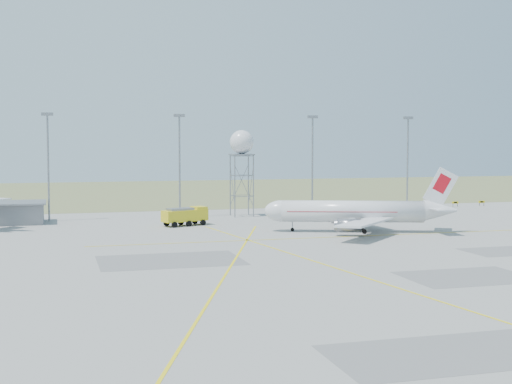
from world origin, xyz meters
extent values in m
plane|color=#A3A39E|center=(0.00, 0.00, 0.00)|extent=(400.00, 400.00, 0.00)
cube|color=#596E3C|center=(0.00, 140.00, 0.01)|extent=(400.00, 120.00, 0.03)
cylinder|color=gray|center=(-35.00, 66.00, 10.00)|extent=(0.36, 0.36, 20.00)
cube|color=gray|center=(-35.00, 66.00, 20.20)|extent=(2.20, 0.50, 0.60)
cylinder|color=gray|center=(-10.00, 66.00, 10.00)|extent=(0.36, 0.36, 20.00)
cube|color=gray|center=(-10.00, 66.00, 20.20)|extent=(2.20, 0.50, 0.60)
cylinder|color=gray|center=(18.00, 66.00, 10.00)|extent=(0.36, 0.36, 20.00)
cube|color=gray|center=(18.00, 66.00, 20.20)|extent=(2.20, 0.50, 0.60)
cylinder|color=gray|center=(40.00, 66.00, 10.00)|extent=(0.36, 0.36, 20.00)
cube|color=gray|center=(40.00, 66.00, 20.20)|extent=(2.20, 0.50, 0.60)
cylinder|color=black|center=(55.00, 72.00, 0.40)|extent=(0.10, 0.10, 0.80)
cylinder|color=black|center=(56.20, 72.00, 0.40)|extent=(0.10, 0.10, 0.80)
cube|color=yellow|center=(55.60, 72.00, 0.95)|extent=(1.60, 0.15, 0.50)
cube|color=black|center=(55.60, 71.92, 0.95)|extent=(0.80, 0.03, 0.30)
cylinder|color=black|center=(62.00, 72.00, 0.40)|extent=(0.10, 0.10, 0.80)
cylinder|color=black|center=(63.20, 72.00, 0.40)|extent=(0.10, 0.10, 0.80)
cube|color=yellow|center=(62.60, 72.00, 0.95)|extent=(1.60, 0.15, 0.50)
cube|color=black|center=(62.60, 71.92, 0.95)|extent=(0.80, 0.03, 0.30)
cylinder|color=silver|center=(13.71, 35.29, 3.43)|extent=(23.37, 11.16, 3.61)
ellipsoid|color=silver|center=(2.62, 39.17, 3.43)|extent=(6.65, 5.32, 3.61)
cube|color=black|center=(1.60, 39.52, 3.98)|extent=(1.95, 2.33, 0.88)
cone|color=silver|center=(27.35, 30.52, 3.70)|extent=(6.31, 5.20, 3.61)
cube|color=silver|center=(27.35, 30.52, 7.50)|extent=(5.55, 2.17, 6.80)
cube|color=#B00B17|center=(27.52, 30.46, 8.13)|extent=(3.04, 1.32, 3.49)
cube|color=silver|center=(27.88, 33.40, 4.16)|extent=(4.37, 5.64, 0.16)
cube|color=silver|center=(25.97, 27.94, 4.16)|extent=(4.37, 5.64, 0.16)
cube|color=silver|center=(17.67, 42.52, 2.53)|extent=(6.00, 14.86, 0.33)
cube|color=silver|center=(12.30, 27.17, 2.53)|extent=(13.32, 13.25, 0.33)
cylinder|color=slate|center=(14.58, 40.53, 1.72)|extent=(4.27, 3.21, 2.08)
cylinder|color=slate|center=(11.12, 30.64, 1.72)|extent=(4.27, 3.21, 2.08)
cube|color=#B00B17|center=(12.00, 35.89, 3.52)|extent=(18.26, 9.41, 0.11)
cylinder|color=black|center=(4.32, 38.57, 0.41)|extent=(0.81, 0.81, 0.81)
cube|color=black|center=(15.41, 34.69, 0.41)|extent=(2.64, 5.42, 0.81)
cylinder|color=gray|center=(15.41, 34.69, 0.81)|extent=(0.28, 0.28, 1.63)
cylinder|color=gray|center=(0.55, 63.06, 6.24)|extent=(0.23, 0.23, 12.47)
cylinder|color=gray|center=(4.38, 63.06, 6.24)|extent=(0.23, 0.23, 12.47)
cylinder|color=gray|center=(4.38, 66.90, 6.24)|extent=(0.23, 0.23, 12.47)
cylinder|color=gray|center=(0.55, 66.90, 6.24)|extent=(0.23, 0.23, 12.47)
cube|color=gray|center=(2.47, 64.98, 12.47)|extent=(4.44, 4.44, 0.24)
sphere|color=silver|center=(2.47, 64.98, 14.96)|extent=(4.80, 4.80, 4.80)
cube|color=gold|center=(-11.59, 51.58, 1.84)|extent=(8.72, 5.46, 2.02)
cube|color=gold|center=(-8.83, 52.60, 2.67)|extent=(2.96, 3.18, 1.29)
cube|color=black|center=(-8.23, 52.83, 2.76)|extent=(0.92, 2.27, 0.92)
cube|color=gray|center=(-12.45, 51.26, 3.03)|extent=(5.08, 3.67, 0.37)
camera|label=1|loc=(-33.90, -73.82, 14.92)|focal=50.00mm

